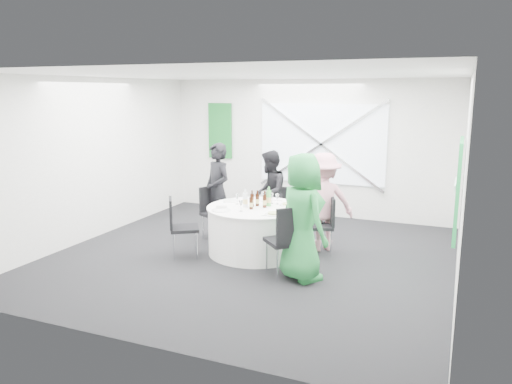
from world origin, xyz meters
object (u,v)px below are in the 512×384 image
at_px(chair_front_left, 179,223).
at_px(clear_water_bottle, 245,200).
at_px(chair_back_right, 325,221).
at_px(chair_back, 277,208).
at_px(green_water_bottle, 269,198).
at_px(banquet_table, 256,230).
at_px(person_man_back_left, 217,191).
at_px(person_man_back, 270,193).
at_px(person_woman_green, 302,217).
at_px(person_woman_pink, 323,202).
at_px(chair_back_left, 213,208).
at_px(chair_front_right, 288,236).

distance_m(chair_front_left, clear_water_bottle, 1.10).
xyz_separation_m(chair_back_right, clear_water_bottle, (-1.18, -0.46, 0.33)).
bearing_deg(chair_back, green_water_bottle, -79.38).
relative_size(banquet_table, person_man_back_left, 0.93).
relative_size(person_man_back, person_woman_green, 0.86).
bearing_deg(person_man_back_left, chair_back_right, 25.34).
relative_size(chair_back_right, person_woman_pink, 0.58).
distance_m(chair_back_left, green_water_bottle, 1.29).
bearing_deg(person_man_back_left, chair_back_left, -85.15).
bearing_deg(person_man_back_left, banquet_table, 0.00).
height_order(banquet_table, chair_front_left, chair_front_left).
height_order(chair_back_right, chair_front_left, chair_front_left).
bearing_deg(chair_back_right, banquet_table, -90.00).
bearing_deg(chair_back, chair_back_left, -152.68).
distance_m(chair_back_right, person_man_back, 1.45).
relative_size(chair_front_left, green_water_bottle, 3.02).
xyz_separation_m(person_man_back, person_woman_pink, (1.14, -0.56, 0.04)).
bearing_deg(person_man_back_left, person_woman_pink, 30.65).
height_order(chair_back_left, person_man_back_left, person_man_back_left).
bearing_deg(person_man_back, chair_back_left, -61.67).
bearing_deg(chair_back_right, person_woman_green, -21.48).
relative_size(chair_back, chair_back_right, 0.96).
xyz_separation_m(banquet_table, chair_front_left, (-1.03, -0.66, 0.17)).
bearing_deg(green_water_bottle, chair_back_left, 163.48).
relative_size(chair_back_left, green_water_bottle, 2.93).
relative_size(person_woman_pink, person_woman_green, 0.91).
bearing_deg(chair_back, person_woman_green, -62.14).
xyz_separation_m(chair_front_right, green_water_bottle, (-0.66, 0.99, 0.27)).
bearing_deg(chair_back, person_man_back, 148.10).
bearing_deg(person_woman_green, chair_front_left, 34.27).
bearing_deg(person_man_back_left, person_woman_green, -4.02).
distance_m(chair_back_right, chair_front_left, 2.30).
distance_m(chair_front_right, clear_water_bottle, 1.28).
height_order(chair_back_left, person_woman_green, person_woman_green).
height_order(person_man_back, person_woman_green, person_woman_green).
bearing_deg(chair_back_left, green_water_bottle, -81.24).
height_order(banquet_table, chair_back, chair_back).
xyz_separation_m(chair_back_left, green_water_bottle, (1.19, -0.35, 0.35)).
bearing_deg(person_woman_pink, person_man_back, -57.72).
bearing_deg(banquet_table, clear_water_bottle, -156.61).
bearing_deg(chair_back_right, chair_back_left, -113.60).
bearing_deg(chair_front_right, chair_front_left, -50.13).
bearing_deg(person_man_back, person_man_back_left, -64.45).
bearing_deg(clear_water_bottle, chair_back_right, 21.37).
bearing_deg(chair_front_right, person_woman_green, 153.31).
height_order(chair_back, chair_back_right, chair_back_right).
distance_m(chair_back_right, chair_front_right, 1.27).
height_order(chair_front_right, person_woman_pink, person_woman_pink).
xyz_separation_m(person_man_back, clear_water_bottle, (0.05, -1.20, 0.11)).
relative_size(chair_back_left, chair_back_right, 0.99).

